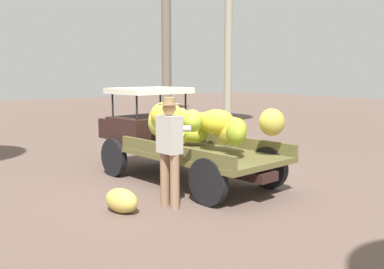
# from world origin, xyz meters

# --- Properties ---
(ground_plane) EXTENTS (60.00, 60.00, 0.00)m
(ground_plane) POSITION_xyz_m (0.00, 0.00, 0.00)
(ground_plane) COLOR brown
(truck) EXTENTS (4.56, 2.08, 1.84)m
(truck) POSITION_xyz_m (0.50, -0.14, 0.95)
(truck) COLOR black
(truck) RESTS_ON ground
(farmer) EXTENTS (0.53, 0.47, 1.77)m
(farmer) POSITION_xyz_m (-0.92, 1.00, 1.01)
(farmer) COLOR #926E52
(farmer) RESTS_ON ground
(loose_banana_bunch) EXTENTS (0.70, 0.51, 0.39)m
(loose_banana_bunch) POSITION_xyz_m (-0.70, 1.75, 0.19)
(loose_banana_bunch) COLOR #CBB052
(loose_banana_bunch) RESTS_ON ground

